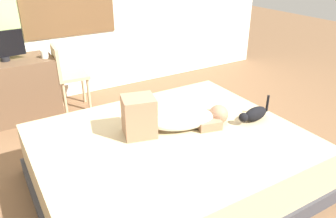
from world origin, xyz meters
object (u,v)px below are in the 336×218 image
person_lying (172,118)px  cat (254,114)px  bed (170,162)px  chair_by_desk (66,73)px  cup (45,54)px  tv_monitor (2,46)px  desk (18,89)px

person_lying → cat: size_ratio=2.62×
bed → chair_by_desk: size_ratio=2.56×
bed → person_lying: 0.39m
person_lying → chair_by_desk: bearing=101.5°
chair_by_desk → bed: bearing=-81.2°
cup → chair_by_desk: size_ratio=0.11×
person_lying → cat: (0.72, -0.24, -0.05)m
tv_monitor → cat: bearing=-52.3°
desk → tv_monitor: (-0.07, -0.00, 0.55)m
bed → cup: 2.16m
tv_monitor → cup: bearing=-13.8°
cat → desk: size_ratio=0.40×
cup → person_lying: bearing=-72.5°
person_lying → chair_by_desk: (-0.39, 1.92, -0.12)m
desk → tv_monitor: bearing=-180.0°
bed → chair_by_desk: bearing=98.8°
bed → cat: bearing=-10.2°
bed → cup: size_ratio=23.79×
cat → cup: bearing=121.6°
person_lying → desk: bearing=115.5°
person_lying → cat: bearing=-18.6°
cat → chair_by_desk: size_ratio=0.42×
desk → cup: cup is taller
person_lying → cat: 0.76m
person_lying → tv_monitor: bearing=117.0°
tv_monitor → desk: bearing=0.0°
chair_by_desk → person_lying: bearing=-78.5°
person_lying → cup: (-0.61, 1.92, 0.16)m
cat → tv_monitor: bearing=127.7°
person_lying → chair_by_desk: size_ratio=1.09×
tv_monitor → person_lying: bearing=-63.0°
cup → chair_by_desk: bearing=-0.8°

